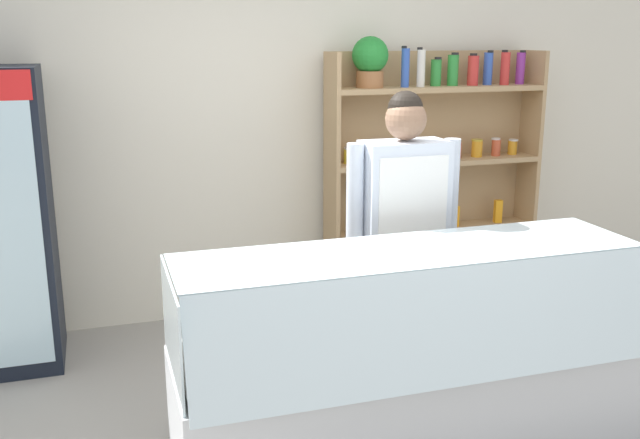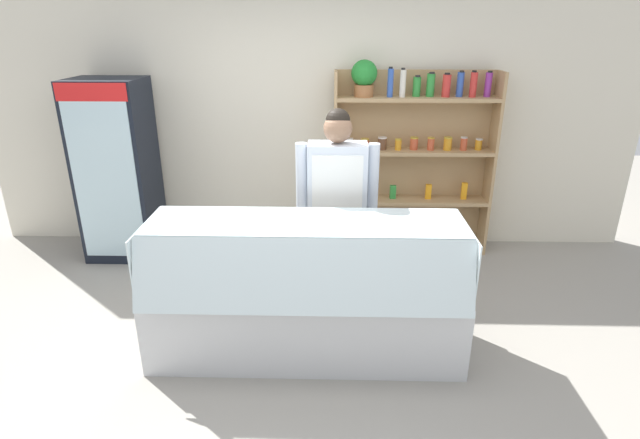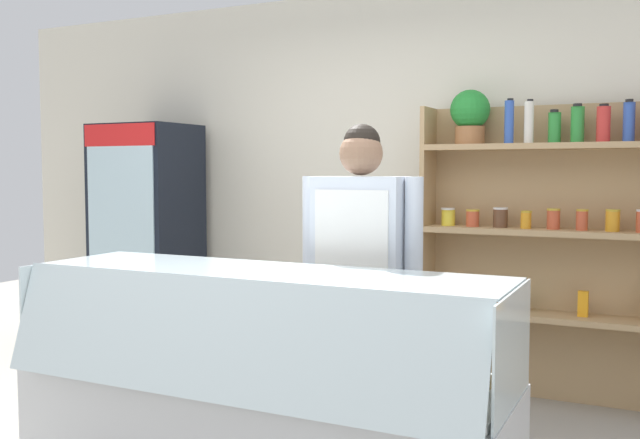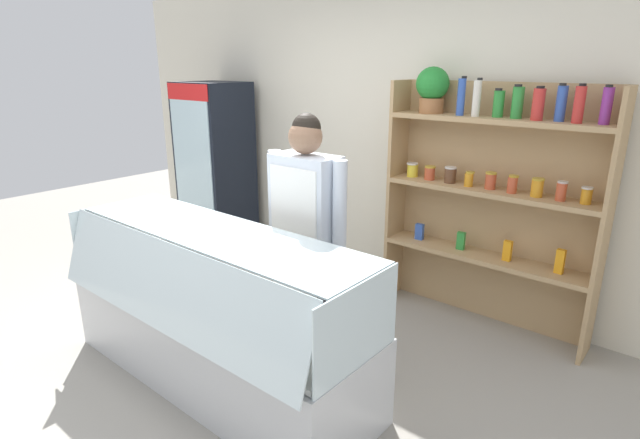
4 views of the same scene
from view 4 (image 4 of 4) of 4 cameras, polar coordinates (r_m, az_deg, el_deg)
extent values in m
plane|color=gray|center=(3.56, -12.26, -16.75)|extent=(12.00, 12.00, 0.00)
cube|color=silver|center=(4.55, 7.69, 9.36)|extent=(6.80, 0.10, 2.70)
cube|color=black|center=(5.56, -11.82, 5.87)|extent=(0.69, 0.58, 1.79)
cube|color=silver|center=(5.38, -14.28, 5.33)|extent=(0.61, 0.01, 1.59)
cube|color=red|center=(5.28, -14.97, 13.90)|extent=(0.65, 0.01, 0.16)
cylinder|color=red|center=(5.72, -14.61, 0.22)|extent=(0.07, 0.07, 0.18)
cylinder|color=orange|center=(5.61, -13.76, 0.03)|extent=(0.06, 0.06, 0.19)
cylinder|color=#9E6623|center=(5.50, -12.88, -0.16)|extent=(0.05, 0.05, 0.21)
cylinder|color=red|center=(5.39, -11.96, -0.42)|extent=(0.07, 0.07, 0.22)
cylinder|color=#9E6623|center=(5.58, -14.84, 4.93)|extent=(0.06, 0.06, 0.22)
cylinder|color=#2D8C38|center=(5.43, -13.67, 4.68)|extent=(0.07, 0.07, 0.21)
cylinder|color=red|center=(5.29, -12.42, 4.21)|extent=(0.06, 0.06, 0.18)
cylinder|color=purple|center=(5.53, -15.33, 9.30)|extent=(0.07, 0.07, 0.15)
cylinder|color=#3356B2|center=(5.41, -14.47, 9.39)|extent=(0.07, 0.07, 0.18)
cylinder|color=#2D8C38|center=(5.30, -13.55, 9.37)|extent=(0.07, 0.07, 0.19)
cylinder|color=#2D8C38|center=(5.19, -12.58, 9.02)|extent=(0.06, 0.06, 0.15)
cube|color=tan|center=(4.05, 19.30, 1.39)|extent=(1.60, 0.02, 1.85)
cube|color=tan|center=(4.25, 8.73, 2.92)|extent=(0.03, 0.28, 1.85)
cube|color=tan|center=(3.73, 29.77, -1.30)|extent=(0.03, 0.28, 1.85)
cube|color=tan|center=(4.04, 18.06, -4.08)|extent=(1.54, 0.28, 0.04)
cube|color=tan|center=(3.89, 18.77, 3.06)|extent=(1.54, 0.28, 0.04)
cube|color=tan|center=(3.80, 19.54, 10.65)|extent=(1.54, 0.28, 0.04)
cylinder|color=#996038|center=(4.00, 12.59, 12.59)|extent=(0.19, 0.19, 0.11)
sphere|color=#21812D|center=(3.99, 12.75, 14.92)|extent=(0.25, 0.25, 0.25)
cylinder|color=#3356B2|center=(3.86, 15.82, 13.31)|extent=(0.06, 0.06, 0.26)
cylinder|color=black|center=(3.88, 16.17, 15.36)|extent=(0.04, 0.04, 0.02)
cylinder|color=silver|center=(3.81, 17.47, 13.05)|extent=(0.06, 0.06, 0.25)
cylinder|color=black|center=(3.83, 17.83, 15.05)|extent=(0.04, 0.04, 0.02)
cylinder|color=#2D8C38|center=(3.81, 19.73, 12.33)|extent=(0.07, 0.07, 0.18)
cylinder|color=black|center=(3.79, 19.76, 13.82)|extent=(0.05, 0.05, 0.02)
cylinder|color=#2D8C38|center=(3.77, 21.65, 12.31)|extent=(0.08, 0.08, 0.21)
cylinder|color=black|center=(3.74, 21.73, 14.05)|extent=(0.05, 0.05, 0.02)
cylinder|color=red|center=(3.70, 23.67, 11.95)|extent=(0.08, 0.08, 0.21)
cylinder|color=black|center=(3.70, 23.90, 13.67)|extent=(0.05, 0.05, 0.02)
cylinder|color=#3356B2|center=(3.69, 25.85, 11.83)|extent=(0.07, 0.07, 0.23)
cylinder|color=black|center=(3.66, 26.02, 13.71)|extent=(0.04, 0.04, 0.02)
cylinder|color=red|center=(3.62, 27.49, 11.55)|extent=(0.07, 0.07, 0.23)
cylinder|color=black|center=(3.63, 27.83, 13.47)|extent=(0.04, 0.04, 0.02)
cylinder|color=purple|center=(3.63, 29.93, 11.17)|extent=(0.06, 0.06, 0.23)
cylinder|color=black|center=(3.60, 30.17, 13.07)|extent=(0.04, 0.04, 0.02)
cylinder|color=yellow|center=(4.15, 10.53, 5.55)|extent=(0.09, 0.09, 0.10)
cylinder|color=silver|center=(4.13, 10.50, 6.30)|extent=(0.09, 0.09, 0.01)
cylinder|color=#BF4C2D|center=(4.06, 12.42, 5.14)|extent=(0.08, 0.08, 0.10)
cylinder|color=gold|center=(4.05, 12.50, 5.90)|extent=(0.08, 0.08, 0.01)
cylinder|color=brown|center=(3.99, 14.67, 4.88)|extent=(0.09, 0.09, 0.11)
cylinder|color=silver|center=(3.98, 14.73, 5.76)|extent=(0.09, 0.09, 0.01)
cylinder|color=orange|center=(3.91, 16.64, 4.36)|extent=(0.06, 0.06, 0.10)
cylinder|color=gold|center=(3.92, 16.81, 5.17)|extent=(0.07, 0.07, 0.01)
cylinder|color=#BF4C2D|center=(3.87, 18.91, 4.14)|extent=(0.08, 0.08, 0.11)
cylinder|color=gold|center=(3.86, 18.98, 5.04)|extent=(0.08, 0.08, 0.01)
cylinder|color=#BF4C2D|center=(3.80, 21.11, 3.68)|extent=(0.07, 0.07, 0.11)
cylinder|color=gold|center=(3.80, 21.28, 4.63)|extent=(0.07, 0.07, 0.01)
cylinder|color=orange|center=(3.76, 23.56, 3.27)|extent=(0.08, 0.08, 0.12)
cylinder|color=gold|center=(3.75, 23.71, 4.25)|extent=(0.08, 0.08, 0.01)
cylinder|color=#BF4C2D|center=(3.72, 25.85, 2.85)|extent=(0.07, 0.07, 0.12)
cylinder|color=silver|center=(3.71, 26.02, 3.86)|extent=(0.07, 0.07, 0.01)
cylinder|color=orange|center=(3.71, 28.16, 2.36)|extent=(0.07, 0.07, 0.10)
cylinder|color=silver|center=(3.69, 28.25, 3.20)|extent=(0.07, 0.07, 0.01)
cube|color=#3356B2|center=(4.22, 11.30, -1.37)|extent=(0.07, 0.04, 0.13)
cube|color=#2D8C38|center=(4.07, 15.81, -2.36)|extent=(0.06, 0.04, 0.14)
cube|color=orange|center=(3.95, 20.63, -3.36)|extent=(0.06, 0.04, 0.15)
cube|color=orange|center=(3.86, 25.74, -4.34)|extent=(0.06, 0.04, 0.17)
cube|color=silver|center=(3.36, -11.65, -13.40)|extent=(2.22, 0.71, 0.55)
cube|color=white|center=(3.22, -11.97, -8.88)|extent=(2.16, 0.65, 0.03)
cube|color=silver|center=(2.96, -17.33, -7.36)|extent=(2.18, 0.16, 0.47)
cube|color=silver|center=(3.09, -11.75, -1.40)|extent=(2.18, 0.55, 0.01)
cube|color=silver|center=(4.02, -22.02, -1.29)|extent=(0.01, 0.67, 0.45)
cube|color=silver|center=(2.44, 4.44, -12.12)|extent=(0.01, 0.67, 0.45)
cube|color=tan|center=(3.96, -19.39, -3.86)|extent=(0.17, 0.12, 0.04)
cube|color=white|center=(3.86, -22.09, -4.64)|extent=(0.05, 0.03, 0.02)
cube|color=tan|center=(3.74, -17.30, -4.76)|extent=(0.17, 0.15, 0.06)
cube|color=white|center=(3.65, -20.09, -5.71)|extent=(0.05, 0.03, 0.02)
cube|color=beige|center=(3.54, -14.94, -5.84)|extent=(0.17, 0.13, 0.06)
cube|color=white|center=(3.44, -17.83, -6.91)|extent=(0.05, 0.03, 0.02)
cube|color=tan|center=(3.35, -12.28, -7.10)|extent=(0.16, 0.11, 0.05)
cube|color=white|center=(3.23, -15.27, -8.24)|extent=(0.05, 0.03, 0.02)
cube|color=beige|center=(3.16, -9.29, -8.54)|extent=(0.17, 0.14, 0.04)
cube|color=white|center=(3.04, -12.36, -9.73)|extent=(0.05, 0.03, 0.02)
cube|color=tan|center=(2.98, -5.92, -9.91)|extent=(0.17, 0.11, 0.05)
cube|color=white|center=(2.86, -9.03, -11.39)|extent=(0.05, 0.03, 0.02)
cube|color=beige|center=(2.82, -2.10, -11.56)|extent=(0.16, 0.13, 0.05)
cube|color=white|center=(2.69, -5.22, -13.21)|extent=(0.05, 0.03, 0.02)
cube|color=tan|center=(2.68, 2.20, -13.33)|extent=(0.17, 0.11, 0.05)
cube|color=white|center=(2.54, -0.85, -15.20)|extent=(0.05, 0.03, 0.02)
cylinder|color=#A35B4C|center=(3.87, -21.95, -4.09)|extent=(0.20, 0.13, 0.11)
cylinder|color=#C1706B|center=(3.68, -20.30, -4.81)|extent=(0.20, 0.13, 0.13)
cylinder|color=#A35B4C|center=(3.50, -18.48, -5.53)|extent=(0.21, 0.19, 0.16)
cylinder|color=white|center=(2.74, -6.15, -10.70)|extent=(0.07, 0.07, 0.21)
cylinder|color=white|center=(2.68, -4.62, -11.62)|extent=(0.07, 0.07, 0.19)
cylinder|color=#2D2D38|center=(3.60, -2.74, -8.78)|extent=(0.13, 0.13, 0.78)
cylinder|color=#2D2D38|center=(3.48, -0.25, -9.73)|extent=(0.13, 0.13, 0.78)
cube|color=silver|center=(3.28, -1.62, 1.87)|extent=(0.46, 0.24, 0.64)
cube|color=white|center=(3.30, -3.00, -4.31)|extent=(0.39, 0.01, 1.20)
cylinder|color=silver|center=(3.46, -5.11, 3.17)|extent=(0.09, 0.09, 0.58)
cylinder|color=silver|center=(3.10, 2.27, 1.55)|extent=(0.09, 0.09, 0.58)
sphere|color=#8C664C|center=(3.19, -1.68, 9.42)|extent=(0.22, 0.22, 0.22)
sphere|color=black|center=(3.19, -1.57, 10.42)|extent=(0.19, 0.19, 0.19)
camera|label=1|loc=(3.80, -67.38, 6.61)|focal=40.00mm
camera|label=2|loc=(2.55, -85.57, 8.29)|focal=28.00mm
camera|label=3|loc=(1.29, -94.57, -26.83)|focal=40.00mm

